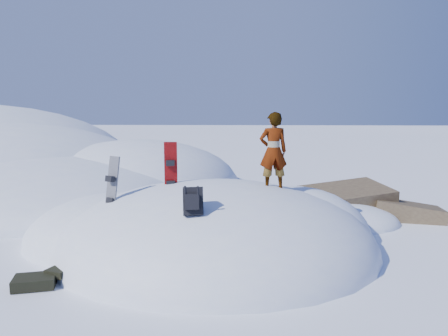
{
  "coord_description": "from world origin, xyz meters",
  "views": [
    {
      "loc": [
        0.57,
        -9.12,
        3.12
      ],
      "look_at": [
        0.19,
        0.3,
        1.76
      ],
      "focal_mm": 35.0,
      "sensor_mm": 36.0,
      "label": 1
    }
  ],
  "objects_px": {
    "snowboard_red": "(171,176)",
    "person": "(273,151)",
    "backpack": "(193,201)",
    "snowboard_dark": "(111,192)"
  },
  "relations": [
    {
      "from": "snowboard_red",
      "to": "person",
      "type": "height_order",
      "value": "person"
    },
    {
      "from": "snowboard_red",
      "to": "backpack",
      "type": "distance_m",
      "value": 1.97
    },
    {
      "from": "backpack",
      "to": "person",
      "type": "bearing_deg",
      "value": 41.33
    },
    {
      "from": "snowboard_red",
      "to": "snowboard_dark",
      "type": "distance_m",
      "value": 1.31
    },
    {
      "from": "snowboard_red",
      "to": "snowboard_dark",
      "type": "xyz_separation_m",
      "value": [
        -1.14,
        -0.61,
        -0.25
      ]
    },
    {
      "from": "snowboard_dark",
      "to": "backpack",
      "type": "xyz_separation_m",
      "value": [
        1.82,
        -1.23,
        0.1
      ]
    },
    {
      "from": "backpack",
      "to": "person",
      "type": "distance_m",
      "value": 2.48
    },
    {
      "from": "snowboard_red",
      "to": "person",
      "type": "bearing_deg",
      "value": -11.49
    },
    {
      "from": "snowboard_dark",
      "to": "person",
      "type": "bearing_deg",
      "value": 42.71
    },
    {
      "from": "snowboard_dark",
      "to": "person",
      "type": "xyz_separation_m",
      "value": [
        3.35,
        0.6,
        0.8
      ]
    }
  ]
}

